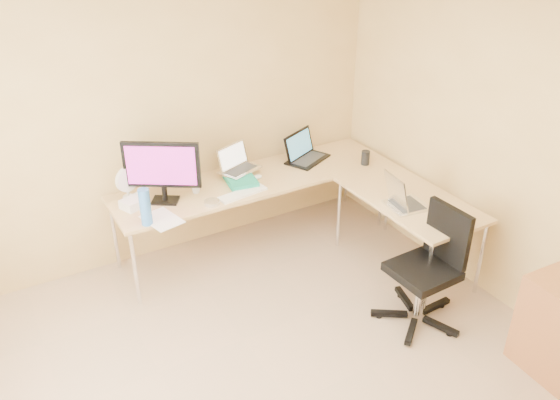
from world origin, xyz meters
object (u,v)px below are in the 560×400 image
laptop_black (308,147)px  desk_return (406,233)px  desk_fan (127,184)px  laptop_return (408,193)px  office_chair (423,268)px  laptop_center (240,159)px  mug (196,188)px  water_bottle (145,207)px  monitor (162,172)px  keyboard (243,193)px  desk_main (256,212)px

laptop_black → desk_return: bearing=-98.0°
desk_fan → laptop_return: 2.36m
office_chair → laptop_center: bearing=110.4°
mug → desk_fan: bearing=160.3°
water_bottle → desk_fan: water_bottle is taller
office_chair → desk_return: bearing=56.4°
monitor → office_chair: size_ratio=0.65×
keyboard → laptop_center: bearing=58.5°
keyboard → desk_main: bearing=34.4°
desk_main → laptop_black: size_ratio=6.09×
desk_return → keyboard: (-1.22, 0.77, 0.38)m
keyboard → office_chair: 1.64m
desk_fan → laptop_return: size_ratio=0.74×
keyboard → desk_fan: size_ratio=1.62×
desk_return → monitor: 2.19m
laptop_black → mug: laptop_black is taller
monitor → laptop_center: 0.78m
desk_fan → office_chair: desk_fan is taller
laptop_center → keyboard: size_ratio=0.81×
laptop_return → desk_fan: bearing=64.7°
office_chair → monitor: bearing=130.7°
desk_main → monitor: size_ratio=4.16×
monitor → desk_fan: 0.36m
desk_main → desk_fan: bearing=169.9°
laptop_black → mug: (-1.21, -0.09, -0.09)m
keyboard → desk_return: bearing=-40.5°
laptop_black → water_bottle: 1.80m
laptop_center → keyboard: 0.40m
keyboard → laptop_black: bearing=12.0°
laptop_center → laptop_black: bearing=-22.6°
keyboard → water_bottle: 0.89m
desk_main → water_bottle: bearing=-165.2°
monitor → laptop_return: size_ratio=1.70×
laptop_center → water_bottle: (-1.02, -0.40, -0.02)m
laptop_black → mug: bearing=158.5°
laptop_center → mug: (-0.48, -0.10, -0.13)m
water_bottle → laptop_return: water_bottle is taller
monitor → keyboard: bearing=13.4°
mug → water_bottle: water_bottle is taller
keyboard → office_chair: size_ratio=0.46×
desk_main → laptop_black: bearing=8.6°
laptop_center → office_chair: (0.70, -1.72, -0.40)m
water_bottle → office_chair: 2.20m
monitor → office_chair: (1.47, -1.60, -0.50)m
laptop_return → laptop_center: bearing=46.3°
keyboard → office_chair: (0.84, -1.38, -0.24)m
desk_main → laptop_center: 0.56m
desk_return → office_chair: (-0.38, -0.61, 0.14)m
mug → monitor: bearing=-176.8°
mug → laptop_return: 1.81m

